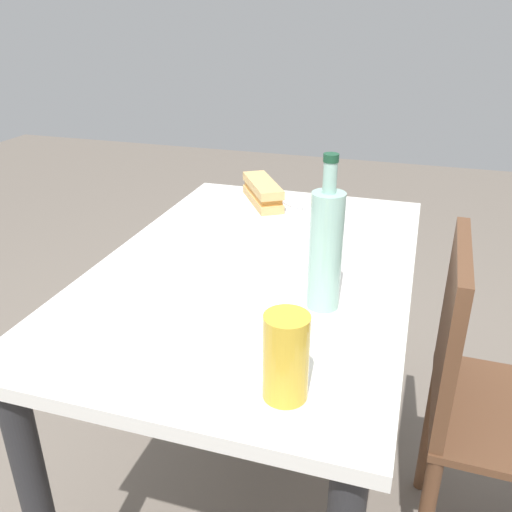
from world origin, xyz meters
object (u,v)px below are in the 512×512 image
at_px(plate_near, 263,205).
at_px(beer_glass, 286,357).
at_px(baguette_sandwich_near, 263,192).
at_px(dining_table, 256,311).
at_px(chair_far, 485,397).
at_px(knife_near, 278,199).
at_px(water_bottle, 326,248).

bearing_deg(plate_near, beer_glass, 18.93).
xyz_separation_m(plate_near, baguette_sandwich_near, (0.00, -0.00, 0.04)).
xyz_separation_m(dining_table, chair_far, (-0.00, 0.56, -0.14)).
bearing_deg(knife_near, plate_near, -46.81).
distance_m(chair_far, baguette_sandwich_near, 0.83).
xyz_separation_m(baguette_sandwich_near, water_bottle, (0.54, 0.29, 0.08)).
distance_m(dining_table, baguette_sandwich_near, 0.44).
relative_size(chair_far, beer_glass, 5.98).
bearing_deg(water_bottle, dining_table, -128.27).
xyz_separation_m(dining_table, baguette_sandwich_near, (-0.39, -0.10, 0.18)).
height_order(baguette_sandwich_near, beer_glass, beer_glass).
distance_m(chair_far, beer_glass, 0.68).
xyz_separation_m(water_bottle, beer_glass, (0.30, -0.00, -0.06)).
bearing_deg(beer_glass, water_bottle, 179.39).
height_order(plate_near, water_bottle, water_bottle).
bearing_deg(baguette_sandwich_near, water_bottle, 28.31).
distance_m(plate_near, baguette_sandwich_near, 0.04).
height_order(dining_table, water_bottle, water_bottle).
bearing_deg(dining_table, knife_near, -172.01).
bearing_deg(chair_far, water_bottle, -67.63).
xyz_separation_m(knife_near, beer_glass, (0.88, 0.25, 0.06)).
height_order(chair_far, beer_glass, beer_glass).
relative_size(knife_near, beer_glass, 0.97).
bearing_deg(water_bottle, beer_glass, -0.61).
distance_m(dining_table, plate_near, 0.42).
xyz_separation_m(plate_near, beer_glass, (0.84, 0.29, 0.07)).
bearing_deg(dining_table, plate_near, -165.64).
bearing_deg(dining_table, baguette_sandwich_near, -165.64).
xyz_separation_m(chair_far, beer_glass, (0.45, -0.37, 0.34)).
distance_m(dining_table, knife_near, 0.46).
bearing_deg(water_bottle, baguette_sandwich_near, -151.69).
distance_m(dining_table, chair_far, 0.58).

